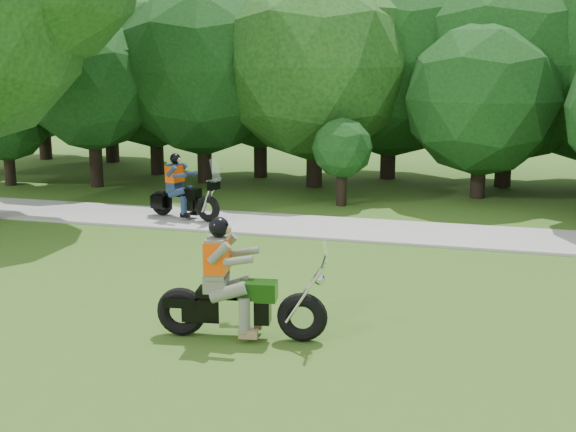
# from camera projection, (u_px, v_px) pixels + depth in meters

# --- Properties ---
(ground) EXTENTS (100.00, 100.00, 0.00)m
(ground) POSITION_uv_depth(u_px,v_px,m) (334.00, 381.00, 9.02)
(ground) COLOR #3C611B
(ground) RESTS_ON ground
(walkway) EXTENTS (60.00, 2.20, 0.06)m
(walkway) POSITION_uv_depth(u_px,v_px,m) (404.00, 232.00, 16.56)
(walkway) COLOR #A0A09B
(walkway) RESTS_ON ground
(tree_line) EXTENTS (39.81, 11.99, 7.71)m
(tree_line) POSITION_uv_depth(u_px,v_px,m) (494.00, 69.00, 21.54)
(tree_line) COLOR black
(tree_line) RESTS_ON ground
(chopper_motorcycle) EXTENTS (2.49, 0.79, 1.78)m
(chopper_motorcycle) POSITION_uv_depth(u_px,v_px,m) (232.00, 294.00, 10.27)
(chopper_motorcycle) COLOR black
(chopper_motorcycle) RESTS_ON ground
(touring_motorcycle) EXTENTS (2.08, 1.02, 1.61)m
(touring_motorcycle) POSITION_uv_depth(u_px,v_px,m) (180.00, 195.00, 17.79)
(touring_motorcycle) COLOR black
(touring_motorcycle) RESTS_ON walkway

